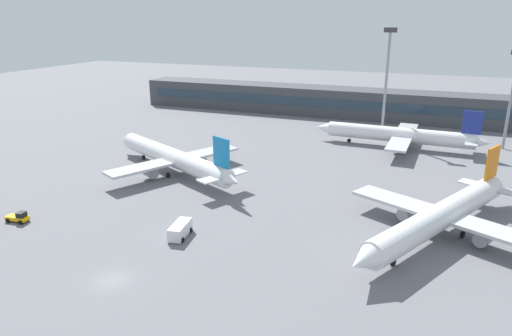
{
  "coord_description": "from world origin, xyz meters",
  "views": [
    {
      "loc": [
        35.52,
        -40.71,
        31.43
      ],
      "look_at": [
        3.3,
        40.0,
        3.0
      ],
      "focal_mm": 32.79,
      "sensor_mm": 36.0,
      "label": 1
    }
  ],
  "objects_px": {
    "airplane_far": "(398,135)",
    "service_van_white": "(180,230)",
    "baggage_tug_yellow": "(18,217)",
    "floodlight_tower_west": "(387,77)",
    "floodlight_tower_east": "(512,92)",
    "airplane_near": "(441,216)",
    "airplane_mid": "(172,157)"
  },
  "relations": [
    {
      "from": "baggage_tug_yellow",
      "to": "airplane_near",
      "type": "bearing_deg",
      "value": 17.15
    },
    {
      "from": "airplane_mid",
      "to": "service_van_white",
      "type": "xyz_separation_m",
      "value": [
        16.96,
        -25.7,
        -2.15
      ]
    },
    {
      "from": "baggage_tug_yellow",
      "to": "service_van_white",
      "type": "distance_m",
      "value": 27.16
    },
    {
      "from": "airplane_near",
      "to": "floodlight_tower_west",
      "type": "distance_m",
      "value": 60.18
    },
    {
      "from": "floodlight_tower_west",
      "to": "baggage_tug_yellow",
      "type": "bearing_deg",
      "value": -121.66
    },
    {
      "from": "airplane_near",
      "to": "baggage_tug_yellow",
      "type": "distance_m",
      "value": 65.41
    },
    {
      "from": "baggage_tug_yellow",
      "to": "airplane_far",
      "type": "bearing_deg",
      "value": 53.05
    },
    {
      "from": "airplane_near",
      "to": "airplane_far",
      "type": "xyz_separation_m",
      "value": [
        -10.94,
        49.22,
        -0.09
      ]
    },
    {
      "from": "airplane_near",
      "to": "service_van_white",
      "type": "height_order",
      "value": "airplane_near"
    },
    {
      "from": "service_van_white",
      "to": "floodlight_tower_west",
      "type": "height_order",
      "value": "floodlight_tower_west"
    },
    {
      "from": "airplane_near",
      "to": "airplane_far",
      "type": "relative_size",
      "value": 0.96
    },
    {
      "from": "baggage_tug_yellow",
      "to": "floodlight_tower_west",
      "type": "relative_size",
      "value": 0.13
    },
    {
      "from": "airplane_mid",
      "to": "airplane_far",
      "type": "xyz_separation_m",
      "value": [
        41.79,
        37.75,
        -0.07
      ]
    },
    {
      "from": "floodlight_tower_west",
      "to": "airplane_mid",
      "type": "bearing_deg",
      "value": -129.38
    },
    {
      "from": "baggage_tug_yellow",
      "to": "floodlight_tower_east",
      "type": "xyz_separation_m",
      "value": [
        76.08,
        77.06,
        13.13
      ]
    },
    {
      "from": "baggage_tug_yellow",
      "to": "floodlight_tower_east",
      "type": "distance_m",
      "value": 109.08
    },
    {
      "from": "airplane_near",
      "to": "floodlight_tower_east",
      "type": "xyz_separation_m",
      "value": [
        13.62,
        57.79,
        10.65
      ]
    },
    {
      "from": "airplane_mid",
      "to": "baggage_tug_yellow",
      "type": "bearing_deg",
      "value": -107.56
    },
    {
      "from": "airplane_near",
      "to": "service_van_white",
      "type": "xyz_separation_m",
      "value": [
        -35.77,
        -14.22,
        -2.17
      ]
    },
    {
      "from": "airplane_far",
      "to": "floodlight_tower_west",
      "type": "xyz_separation_m",
      "value": [
        -4.74,
        7.39,
        13.17
      ]
    },
    {
      "from": "airplane_mid",
      "to": "floodlight_tower_east",
      "type": "bearing_deg",
      "value": 34.91
    },
    {
      "from": "airplane_far",
      "to": "service_van_white",
      "type": "xyz_separation_m",
      "value": [
        -24.84,
        -63.45,
        -2.07
      ]
    },
    {
      "from": "airplane_far",
      "to": "service_van_white",
      "type": "bearing_deg",
      "value": -111.38
    },
    {
      "from": "airplane_mid",
      "to": "airplane_far",
      "type": "distance_m",
      "value": 56.32
    },
    {
      "from": "baggage_tug_yellow",
      "to": "service_van_white",
      "type": "xyz_separation_m",
      "value": [
        26.69,
        5.05,
        0.31
      ]
    },
    {
      "from": "airplane_near",
      "to": "service_van_white",
      "type": "relative_size",
      "value": 7.44
    },
    {
      "from": "airplane_far",
      "to": "floodlight_tower_west",
      "type": "bearing_deg",
      "value": 122.67
    },
    {
      "from": "airplane_near",
      "to": "floodlight_tower_east",
      "type": "height_order",
      "value": "floodlight_tower_east"
    },
    {
      "from": "baggage_tug_yellow",
      "to": "floodlight_tower_west",
      "type": "distance_m",
      "value": 90.5
    },
    {
      "from": "airplane_near",
      "to": "baggage_tug_yellow",
      "type": "height_order",
      "value": "airplane_near"
    },
    {
      "from": "service_van_white",
      "to": "floodlight_tower_east",
      "type": "distance_m",
      "value": 88.26
    },
    {
      "from": "airplane_near",
      "to": "floodlight_tower_east",
      "type": "distance_m",
      "value": 60.32
    }
  ]
}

